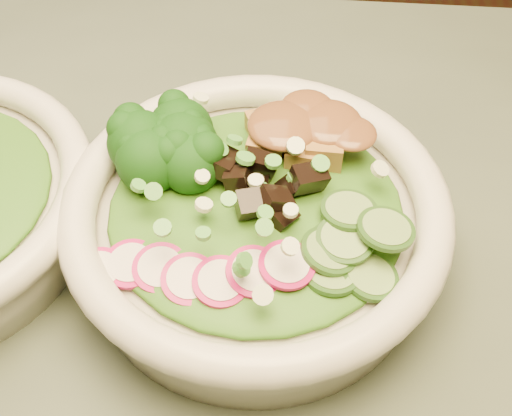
{
  "coord_description": "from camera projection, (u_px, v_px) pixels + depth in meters",
  "views": [
    {
      "loc": [
        0.18,
        -0.24,
        1.17
      ],
      "look_at": [
        0.16,
        0.06,
        0.81
      ],
      "focal_mm": 50.0,
      "sensor_mm": 36.0,
      "label": 1
    }
  ],
  "objects": [
    {
      "name": "peanut_sauce",
      "position": [
        303.0,
        127.0,
        0.49
      ],
      "size": [
        0.07,
        0.05,
        0.02
      ],
      "primitive_type": "ellipsoid",
      "color": "brown",
      "rests_on": "tofu_cubes"
    },
    {
      "name": "lettuce_bed",
      "position": [
        256.0,
        207.0,
        0.47
      ],
      "size": [
        0.2,
        0.2,
        0.02
      ],
      "primitive_type": "ellipsoid",
      "color": "#1D5712",
      "rests_on": "salad_bowl"
    },
    {
      "name": "dining_table",
      "position": [
        53.0,
        393.0,
        0.57
      ],
      "size": [
        1.2,
        0.8,
        0.75
      ],
      "color": "black",
      "rests_on": "ground"
    },
    {
      "name": "cucumber_slices",
      "position": [
        342.0,
        236.0,
        0.44
      ],
      "size": [
        0.08,
        0.08,
        0.03
      ],
      "primitive_type": null,
      "rotation": [
        0.0,
        0.0,
        0.13
      ],
      "color": "#7DA159",
      "rests_on": "salad_bowl"
    },
    {
      "name": "tofu_cubes",
      "position": [
        302.0,
        140.0,
        0.5
      ],
      "size": [
        0.09,
        0.07,
        0.03
      ],
      "primitive_type": null,
      "rotation": [
        0.0,
        0.0,
        0.13
      ],
      "color": "olive",
      "rests_on": "salad_bowl"
    },
    {
      "name": "salad_bowl",
      "position": [
        256.0,
        226.0,
        0.49
      ],
      "size": [
        0.26,
        0.26,
        0.07
      ],
      "rotation": [
        0.0,
        0.0,
        0.13
      ],
      "color": "silver",
      "rests_on": "dining_table"
    },
    {
      "name": "mushroom_heap",
      "position": [
        265.0,
        182.0,
        0.47
      ],
      "size": [
        0.08,
        0.08,
        0.04
      ],
      "primitive_type": null,
      "rotation": [
        0.0,
        0.0,
        0.13
      ],
      "color": "black",
      "rests_on": "salad_bowl"
    },
    {
      "name": "broccoli_florets",
      "position": [
        177.0,
        160.0,
        0.48
      ],
      "size": [
        0.09,
        0.08,
        0.04
      ],
      "primitive_type": null,
      "rotation": [
        0.0,
        0.0,
        0.13
      ],
      "color": "black",
      "rests_on": "salad_bowl"
    },
    {
      "name": "radish_slices",
      "position": [
        206.0,
        274.0,
        0.43
      ],
      "size": [
        0.11,
        0.05,
        0.02
      ],
      "primitive_type": null,
      "rotation": [
        0.0,
        0.0,
        0.13
      ],
      "color": "#AE0D56",
      "rests_on": "salad_bowl"
    },
    {
      "name": "scallion_garnish",
      "position": [
        256.0,
        184.0,
        0.46
      ],
      "size": [
        0.19,
        0.19,
        0.02
      ],
      "primitive_type": null,
      "color": "#4A9C37",
      "rests_on": "salad_bowl"
    }
  ]
}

